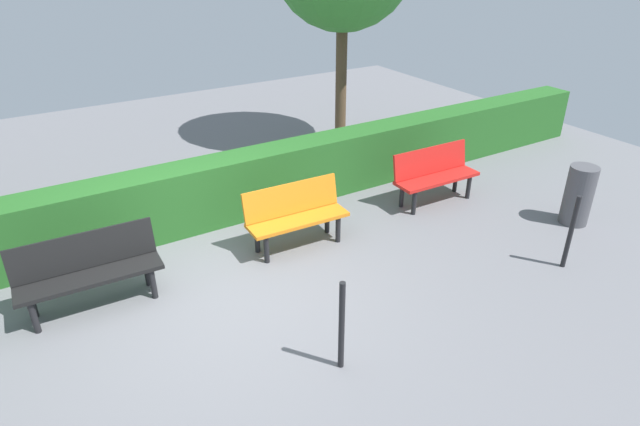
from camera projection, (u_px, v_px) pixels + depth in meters
ground_plane at (228, 292)px, 6.41m from camera, size 17.93×17.93×0.00m
bench_red at (434, 173)px, 8.39m from camera, size 1.42×0.49×0.86m
bench_orange at (295, 213)px, 7.19m from camera, size 1.39×0.51×0.86m
bench_black at (88, 268)px, 6.00m from camera, size 1.57×0.51×0.86m
hedge_row at (253, 182)px, 8.08m from camera, size 13.93×0.56×0.95m
railing_post_near at (571, 232)px, 6.68m from camera, size 0.06×0.06×1.00m
railing_post_mid at (342, 326)px, 5.10m from camera, size 0.06×0.06×1.00m
trash_bin at (579, 195)px, 7.76m from camera, size 0.40×0.40×0.89m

